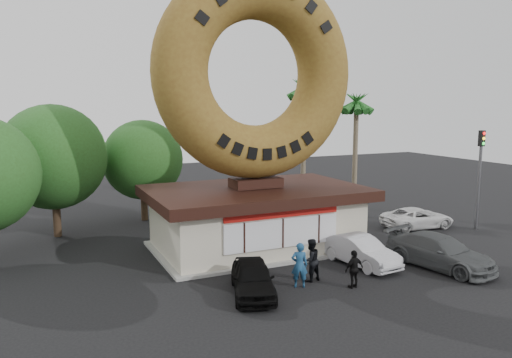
{
  "coord_description": "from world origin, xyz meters",
  "views": [
    {
      "loc": [
        -10.78,
        -17.52,
        7.65
      ],
      "look_at": [
        -0.9,
        4.0,
        4.07
      ],
      "focal_mm": 35.0,
      "sensor_mm": 36.0,
      "label": 1
    }
  ],
  "objects_px": {
    "traffic_signal": "(480,167)",
    "person_left": "(299,265)",
    "person_right": "(354,269)",
    "donut_shop": "(256,216)",
    "giant_donut": "(256,73)",
    "street_lamp": "(171,150)",
    "car_silver": "(360,251)",
    "car_grey": "(440,252)",
    "car_black": "(253,278)",
    "person_center": "(311,260)",
    "car_white": "(417,218)"
  },
  "relations": [
    {
      "from": "giant_donut",
      "to": "donut_shop",
      "type": "bearing_deg",
      "value": -90.0
    },
    {
      "from": "giant_donut",
      "to": "car_black",
      "type": "height_order",
      "value": "giant_donut"
    },
    {
      "from": "car_grey",
      "to": "person_center",
      "type": "bearing_deg",
      "value": 158.76
    },
    {
      "from": "person_center",
      "to": "car_black",
      "type": "height_order",
      "value": "person_center"
    },
    {
      "from": "giant_donut",
      "to": "car_white",
      "type": "distance_m",
      "value": 13.91
    },
    {
      "from": "person_left",
      "to": "person_center",
      "type": "height_order",
      "value": "person_left"
    },
    {
      "from": "person_right",
      "to": "car_white",
      "type": "height_order",
      "value": "person_right"
    },
    {
      "from": "person_center",
      "to": "person_left",
      "type": "bearing_deg",
      "value": 18.39
    },
    {
      "from": "traffic_signal",
      "to": "donut_shop",
      "type": "bearing_deg",
      "value": 171.9
    },
    {
      "from": "donut_shop",
      "to": "street_lamp",
      "type": "bearing_deg",
      "value": 100.5
    },
    {
      "from": "donut_shop",
      "to": "person_left",
      "type": "xyz_separation_m",
      "value": [
        -0.74,
        -5.99,
        -0.8
      ]
    },
    {
      "from": "person_right",
      "to": "car_silver",
      "type": "height_order",
      "value": "person_right"
    },
    {
      "from": "street_lamp",
      "to": "car_white",
      "type": "distance_m",
      "value": 16.84
    },
    {
      "from": "car_black",
      "to": "car_silver",
      "type": "height_order",
      "value": "car_silver"
    },
    {
      "from": "donut_shop",
      "to": "traffic_signal",
      "type": "bearing_deg",
      "value": -8.1
    },
    {
      "from": "person_left",
      "to": "street_lamp",
      "type": "bearing_deg",
      "value": -63.0
    },
    {
      "from": "person_left",
      "to": "person_center",
      "type": "relative_size",
      "value": 1.02
    },
    {
      "from": "traffic_signal",
      "to": "person_left",
      "type": "xyz_separation_m",
      "value": [
        -14.74,
        -4.0,
        -2.91
      ]
    },
    {
      "from": "person_center",
      "to": "car_black",
      "type": "relative_size",
      "value": 0.46
    },
    {
      "from": "person_left",
      "to": "person_right",
      "type": "relative_size",
      "value": 1.18
    },
    {
      "from": "traffic_signal",
      "to": "giant_donut",
      "type": "bearing_deg",
      "value": 171.83
    },
    {
      "from": "street_lamp",
      "to": "person_left",
      "type": "bearing_deg",
      "value": -86.0
    },
    {
      "from": "car_black",
      "to": "traffic_signal",
      "type": "bearing_deg",
      "value": 31.71
    },
    {
      "from": "giant_donut",
      "to": "person_right",
      "type": "relative_size",
      "value": 6.62
    },
    {
      "from": "person_left",
      "to": "person_center",
      "type": "bearing_deg",
      "value": -128.48
    },
    {
      "from": "street_lamp",
      "to": "person_left",
      "type": "distance_m",
      "value": 16.43
    },
    {
      "from": "street_lamp",
      "to": "car_silver",
      "type": "bearing_deg",
      "value": -70.47
    },
    {
      "from": "traffic_signal",
      "to": "car_white",
      "type": "relative_size",
      "value": 1.33
    },
    {
      "from": "giant_donut",
      "to": "street_lamp",
      "type": "xyz_separation_m",
      "value": [
        -1.86,
        10.0,
        -4.7
      ]
    },
    {
      "from": "donut_shop",
      "to": "giant_donut",
      "type": "height_order",
      "value": "giant_donut"
    },
    {
      "from": "traffic_signal",
      "to": "car_grey",
      "type": "distance_m",
      "value": 9.28
    },
    {
      "from": "car_silver",
      "to": "person_center",
      "type": "bearing_deg",
      "value": -171.68
    },
    {
      "from": "street_lamp",
      "to": "car_grey",
      "type": "height_order",
      "value": "street_lamp"
    },
    {
      "from": "person_center",
      "to": "car_black",
      "type": "xyz_separation_m",
      "value": [
        -2.93,
        -0.38,
        -0.25
      ]
    },
    {
      "from": "car_silver",
      "to": "car_grey",
      "type": "distance_m",
      "value": 3.69
    },
    {
      "from": "donut_shop",
      "to": "car_grey",
      "type": "distance_m",
      "value": 9.29
    },
    {
      "from": "person_center",
      "to": "car_white",
      "type": "bearing_deg",
      "value": -163.97
    },
    {
      "from": "person_left",
      "to": "person_right",
      "type": "bearing_deg",
      "value": 176.2
    },
    {
      "from": "car_silver",
      "to": "car_grey",
      "type": "bearing_deg",
      "value": -37.36
    },
    {
      "from": "traffic_signal",
      "to": "car_black",
      "type": "height_order",
      "value": "traffic_signal"
    },
    {
      "from": "car_grey",
      "to": "traffic_signal",
      "type": "bearing_deg",
      "value": 18.72
    },
    {
      "from": "car_black",
      "to": "person_center",
      "type": "bearing_deg",
      "value": 25.96
    },
    {
      "from": "donut_shop",
      "to": "car_grey",
      "type": "bearing_deg",
      "value": -45.04
    },
    {
      "from": "giant_donut",
      "to": "car_black",
      "type": "bearing_deg",
      "value": -115.68
    },
    {
      "from": "donut_shop",
      "to": "giant_donut",
      "type": "relative_size",
      "value": 1.04
    },
    {
      "from": "street_lamp",
      "to": "car_grey",
      "type": "relative_size",
      "value": 1.52
    },
    {
      "from": "traffic_signal",
      "to": "person_left",
      "type": "bearing_deg",
      "value": -164.82
    },
    {
      "from": "person_center",
      "to": "car_grey",
      "type": "height_order",
      "value": "person_center"
    },
    {
      "from": "person_right",
      "to": "car_black",
      "type": "height_order",
      "value": "person_right"
    },
    {
      "from": "car_silver",
      "to": "car_white",
      "type": "height_order",
      "value": "car_silver"
    }
  ]
}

